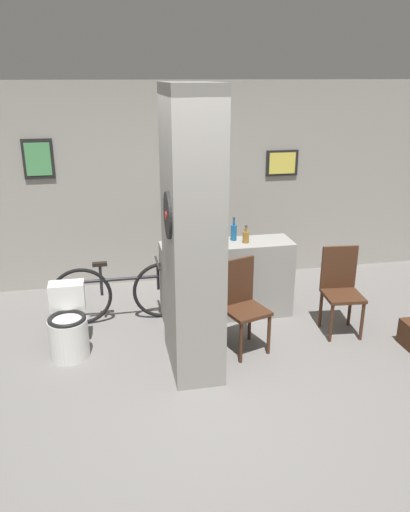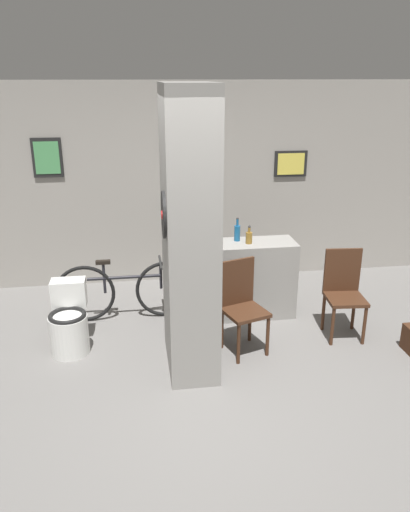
{
  "view_description": "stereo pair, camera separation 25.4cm",
  "coord_description": "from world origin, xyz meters",
  "px_view_note": "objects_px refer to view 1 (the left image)",
  "views": [
    {
      "loc": [
        -0.83,
        -3.74,
        2.65
      ],
      "look_at": [
        0.1,
        0.85,
        0.95
      ],
      "focal_mm": 35.0,
      "sensor_mm": 36.0,
      "label": 1
    },
    {
      "loc": [
        -0.58,
        -3.78,
        2.65
      ],
      "look_at": [
        0.1,
        0.85,
        0.95
      ],
      "focal_mm": 35.0,
      "sensor_mm": 36.0,
      "label": 2
    }
  ],
  "objects_px": {
    "bicycle": "(123,292)",
    "toilet": "(68,327)",
    "chair_near_pillar": "(242,302)",
    "bottle_tall": "(234,232)",
    "chair_by_doorway": "(341,287)"
  },
  "relations": [
    {
      "from": "chair_near_pillar",
      "to": "chair_by_doorway",
      "type": "height_order",
      "value": "same"
    },
    {
      "from": "chair_near_pillar",
      "to": "bicycle",
      "type": "height_order",
      "value": "chair_near_pillar"
    },
    {
      "from": "bicycle",
      "to": "toilet",
      "type": "bearing_deg",
      "value": -132.39
    },
    {
      "from": "toilet",
      "to": "chair_near_pillar",
      "type": "relative_size",
      "value": 0.73
    },
    {
      "from": "chair_by_doorway",
      "to": "bottle_tall",
      "type": "height_order",
      "value": "bottle_tall"
    },
    {
      "from": "chair_near_pillar",
      "to": "bicycle",
      "type": "relative_size",
      "value": 0.59
    },
    {
      "from": "toilet",
      "to": "chair_near_pillar",
      "type": "bearing_deg",
      "value": -7.41
    },
    {
      "from": "bicycle",
      "to": "bottle_tall",
      "type": "relative_size",
      "value": 5.73
    },
    {
      "from": "toilet",
      "to": "chair_by_doorway",
      "type": "height_order",
      "value": "chair_by_doorway"
    },
    {
      "from": "chair_near_pillar",
      "to": "toilet",
      "type": "bearing_deg",
      "value": 154.03
    },
    {
      "from": "toilet",
      "to": "chair_near_pillar",
      "type": "height_order",
      "value": "chair_near_pillar"
    },
    {
      "from": "bicycle",
      "to": "bottle_tall",
      "type": "distance_m",
      "value": 1.43
    },
    {
      "from": "toilet",
      "to": "bicycle",
      "type": "xyz_separation_m",
      "value": [
        0.57,
        0.62,
        0.06
      ]
    },
    {
      "from": "toilet",
      "to": "bottle_tall",
      "type": "distance_m",
      "value": 2.06
    },
    {
      "from": "toilet",
      "to": "chair_near_pillar",
      "type": "distance_m",
      "value": 1.75
    }
  ]
}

